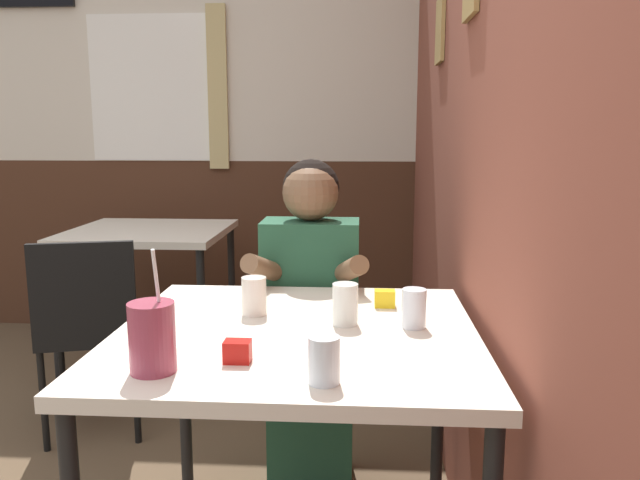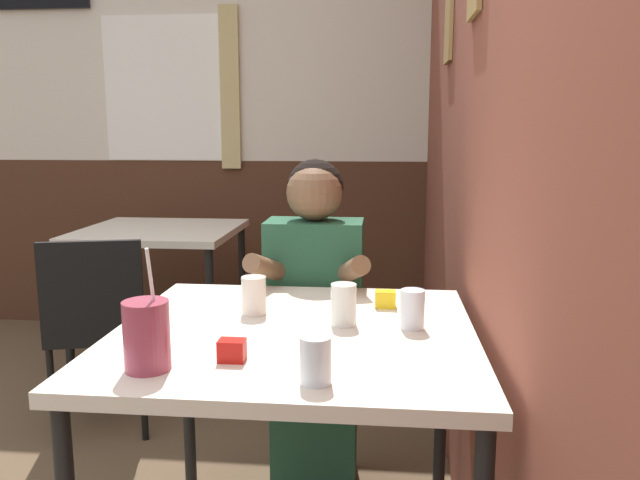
{
  "view_description": "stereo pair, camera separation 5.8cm",
  "coord_description": "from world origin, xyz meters",
  "px_view_note": "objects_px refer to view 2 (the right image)",
  "views": [
    {
      "loc": [
        0.78,
        -1.27,
        1.29
      ],
      "look_at": [
        0.66,
        0.48,
        0.98
      ],
      "focal_mm": 35.0,
      "sensor_mm": 36.0,
      "label": 1
    },
    {
      "loc": [
        0.83,
        -1.26,
        1.29
      ],
      "look_at": [
        0.66,
        0.48,
        0.98
      ],
      "focal_mm": 35.0,
      "sensor_mm": 36.0,
      "label": 2
    }
  ],
  "objects_px": {
    "background_table": "(160,243)",
    "person_seated": "(314,318)",
    "main_table": "(294,354)",
    "cocktail_pitcher": "(147,335)",
    "chair_near_window": "(99,320)"
  },
  "relations": [
    {
      "from": "main_table",
      "to": "cocktail_pitcher",
      "type": "bearing_deg",
      "value": -132.11
    },
    {
      "from": "person_seated",
      "to": "cocktail_pitcher",
      "type": "bearing_deg",
      "value": -106.65
    },
    {
      "from": "person_seated",
      "to": "chair_near_window",
      "type": "bearing_deg",
      "value": 163.63
    },
    {
      "from": "main_table",
      "to": "cocktail_pitcher",
      "type": "height_order",
      "value": "cocktail_pitcher"
    },
    {
      "from": "background_table",
      "to": "chair_near_window",
      "type": "distance_m",
      "value": 0.8
    },
    {
      "from": "main_table",
      "to": "background_table",
      "type": "distance_m",
      "value": 1.91
    },
    {
      "from": "cocktail_pitcher",
      "to": "person_seated",
      "type": "bearing_deg",
      "value": 73.35
    },
    {
      "from": "background_table",
      "to": "chair_near_window",
      "type": "xyz_separation_m",
      "value": [
        0.01,
        -0.78,
        -0.19
      ]
    },
    {
      "from": "background_table",
      "to": "person_seated",
      "type": "xyz_separation_m",
      "value": [
        0.95,
        -1.06,
        -0.07
      ]
    },
    {
      "from": "main_table",
      "to": "chair_near_window",
      "type": "distance_m",
      "value": 1.31
    },
    {
      "from": "background_table",
      "to": "person_seated",
      "type": "height_order",
      "value": "person_seated"
    },
    {
      "from": "background_table",
      "to": "cocktail_pitcher",
      "type": "height_order",
      "value": "cocktail_pitcher"
    },
    {
      "from": "main_table",
      "to": "chair_near_window",
      "type": "relative_size",
      "value": 1.1
    },
    {
      "from": "main_table",
      "to": "person_seated",
      "type": "xyz_separation_m",
      "value": [
        -0.01,
        0.59,
        -0.08
      ]
    },
    {
      "from": "background_table",
      "to": "cocktail_pitcher",
      "type": "relative_size",
      "value": 2.98
    }
  ]
}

